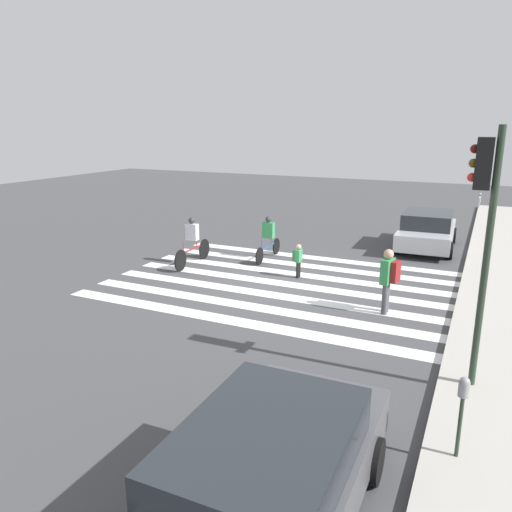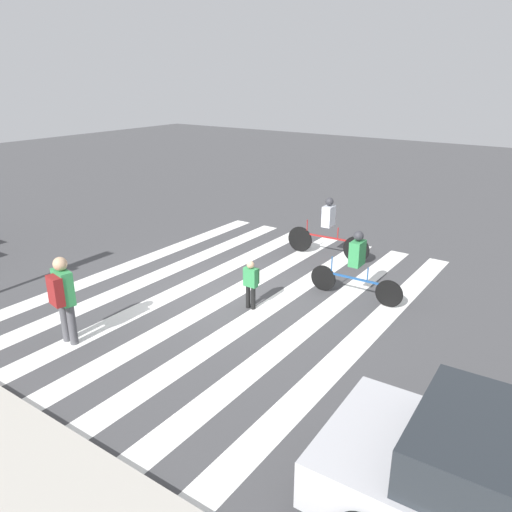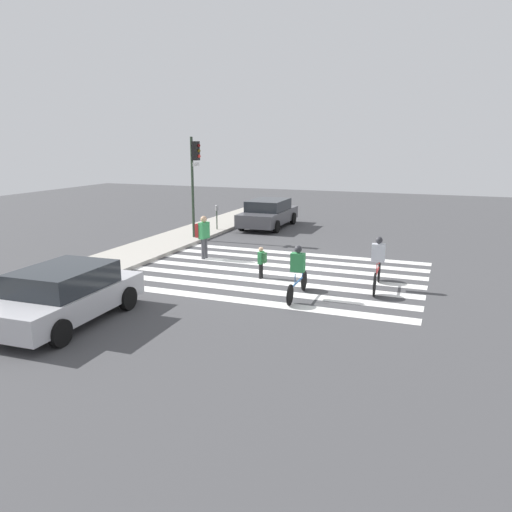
# 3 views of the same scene
# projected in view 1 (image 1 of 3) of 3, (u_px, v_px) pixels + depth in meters

# --- Properties ---
(ground_plane) EXTENTS (60.00, 60.00, 0.00)m
(ground_plane) POSITION_uv_depth(u_px,v_px,m) (280.00, 283.00, 15.20)
(ground_plane) COLOR #444447
(sidewalk_curb) EXTENTS (36.00, 2.50, 0.14)m
(sidewalk_curb) POSITION_uv_depth(u_px,v_px,m) (508.00, 313.00, 12.62)
(sidewalk_curb) COLOR #ADA89E
(sidewalk_curb) RESTS_ON ground_plane
(crosswalk_stripes) EXTENTS (7.05, 10.00, 0.01)m
(crosswalk_stripes) POSITION_uv_depth(u_px,v_px,m) (280.00, 283.00, 15.20)
(crosswalk_stripes) COLOR white
(crosswalk_stripes) RESTS_ON ground_plane
(traffic_light) EXTENTS (0.60, 0.50, 4.71)m
(traffic_light) POSITION_uv_depth(u_px,v_px,m) (484.00, 212.00, 8.30)
(traffic_light) COLOR #283828
(traffic_light) RESTS_ON ground_plane
(parking_meter) EXTENTS (0.15, 0.15, 1.38)m
(parking_meter) POSITION_uv_depth(u_px,v_px,m) (463.00, 400.00, 6.87)
(parking_meter) COLOR #283828
(parking_meter) RESTS_ON ground_plane
(pedestrian_child_with_backpack) EXTENTS (0.50, 0.45, 1.69)m
(pedestrian_child_with_backpack) POSITION_uv_depth(u_px,v_px,m) (389.00, 276.00, 12.56)
(pedestrian_child_with_backpack) COLOR #4C4C51
(pedestrian_child_with_backpack) RESTS_ON ground_plane
(pedestrian_adult_blue_shirt) EXTENTS (0.30, 0.25, 1.08)m
(pedestrian_adult_blue_shirt) POSITION_uv_depth(u_px,v_px,m) (298.00, 258.00, 15.63)
(pedestrian_adult_blue_shirt) COLOR black
(pedestrian_adult_blue_shirt) RESTS_ON ground_plane
(cyclist_near_curb) EXTENTS (2.16, 0.40, 1.57)m
(cyclist_near_curb) POSITION_uv_depth(u_px,v_px,m) (268.00, 236.00, 17.67)
(cyclist_near_curb) COLOR black
(cyclist_near_curb) RESTS_ON ground_plane
(cyclist_far_lane) EXTENTS (2.38, 0.41, 1.66)m
(cyclist_far_lane) POSITION_uv_depth(u_px,v_px,m) (192.00, 240.00, 16.98)
(cyclist_far_lane) COLOR black
(cyclist_far_lane) RESTS_ON ground_plane
(car_parked_silver_sedan) EXTENTS (4.37, 2.17, 1.44)m
(car_parked_silver_sedan) POSITION_uv_depth(u_px,v_px,m) (427.00, 230.00, 19.26)
(car_parked_silver_sedan) COLOR #B7B7BC
(car_parked_silver_sedan) RESTS_ON ground_plane
(car_parked_far_curb) EXTENTS (4.76, 2.13, 1.48)m
(car_parked_far_curb) POSITION_uv_depth(u_px,v_px,m) (266.00, 482.00, 5.70)
(car_parked_far_curb) COLOR #4C4C51
(car_parked_far_curb) RESTS_ON ground_plane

